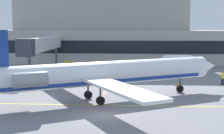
# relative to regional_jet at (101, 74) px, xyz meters

# --- Properties ---
(ground) EXTENTS (120.00, 120.00, 0.11)m
(ground) POSITION_rel_regional_jet_xyz_m (1.00, -5.78, -3.06)
(ground) COLOR slate
(terminal_building) EXTENTS (75.21, 14.17, 20.70)m
(terminal_building) POSITION_rel_regional_jet_xyz_m (0.24, 41.91, 4.85)
(terminal_building) COLOR #ADA89E
(terminal_building) RESTS_ON ground
(jet_bridge_west) EXTENTS (2.40, 22.35, 6.33)m
(jet_bridge_west) POSITION_rel_regional_jet_xyz_m (-12.51, 22.29, 1.95)
(jet_bridge_west) COLOR silver
(jet_bridge_west) RESTS_ON ground
(regional_jet) EXTENTS (29.04, 23.79, 8.02)m
(regional_jet) POSITION_rel_regional_jet_xyz_m (0.00, 0.00, 0.00)
(regional_jet) COLOR white
(regional_jet) RESTS_ON ground
(baggage_tug) EXTENTS (3.51, 3.72, 1.97)m
(baggage_tug) POSITION_rel_regional_jet_xyz_m (-10.06, 9.58, -2.10)
(baggage_tug) COLOR #1E4CB2
(baggage_tug) RESTS_ON ground
(pushback_tractor) EXTENTS (3.91, 2.78, 2.15)m
(pushback_tractor) POSITION_rel_regional_jet_xyz_m (-7.02, 20.47, -2.03)
(pushback_tractor) COLOR #E5B20C
(pushback_tractor) RESTS_ON ground
(fuel_tank) EXTENTS (6.65, 2.74, 2.89)m
(fuel_tank) POSITION_rel_regional_jet_xyz_m (11.92, 26.68, -1.41)
(fuel_tank) COLOR white
(fuel_tank) RESTS_ON ground
(marshaller) EXTENTS (0.83, 0.34, 1.95)m
(marshaller) POSITION_rel_regional_jet_xyz_m (16.05, 11.14, -2.01)
(marshaller) COLOR #191E33
(marshaller) RESTS_ON ground
(safety_cone_alpha) EXTENTS (0.47, 0.47, 0.55)m
(safety_cone_alpha) POSITION_rel_regional_jet_xyz_m (-9.65, 7.45, -2.76)
(safety_cone_alpha) COLOR orange
(safety_cone_alpha) RESTS_ON ground
(safety_cone_bravo) EXTENTS (0.47, 0.47, 0.55)m
(safety_cone_bravo) POSITION_rel_regional_jet_xyz_m (9.58, 9.98, -2.76)
(safety_cone_bravo) COLOR orange
(safety_cone_bravo) RESTS_ON ground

